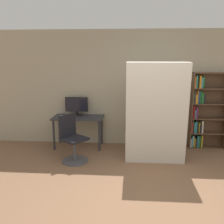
# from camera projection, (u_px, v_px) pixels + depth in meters

# --- Properties ---
(ground_plane) EXTENTS (16.00, 16.00, 0.00)m
(ground_plane) POSITION_uv_depth(u_px,v_px,m) (146.00, 207.00, 3.53)
(ground_plane) COLOR brown
(wall_back) EXTENTS (8.00, 0.06, 2.70)m
(wall_back) POSITION_uv_depth(u_px,v_px,m) (141.00, 89.00, 5.85)
(wall_back) COLOR tan
(wall_back) RESTS_ON ground
(desk) EXTENTS (1.16, 0.59, 0.73)m
(desk) POSITION_uv_depth(u_px,v_px,m) (78.00, 121.00, 5.79)
(desk) COLOR #2D2D33
(desk) RESTS_ON ground
(monitor) EXTENTS (0.54, 0.24, 0.44)m
(monitor) POSITION_uv_depth(u_px,v_px,m) (77.00, 106.00, 5.88)
(monitor) COLOR black
(monitor) RESTS_ON desk
(office_chair) EXTENTS (0.62, 0.62, 0.95)m
(office_chair) POSITION_uv_depth(u_px,v_px,m) (73.00, 142.00, 5.03)
(office_chair) COLOR #4C4C51
(office_chair) RESTS_ON ground
(bookshelf) EXTENTS (0.80, 0.27, 1.75)m
(bookshelf) POSITION_uv_depth(u_px,v_px,m) (204.00, 112.00, 5.73)
(bookshelf) COLOR brown
(bookshelf) RESTS_ON ground
(mattress_near) EXTENTS (1.18, 0.29, 1.99)m
(mattress_near) POSITION_uv_depth(u_px,v_px,m) (157.00, 114.00, 4.82)
(mattress_near) COLOR beige
(mattress_near) RESTS_ON ground
(mattress_far) EXTENTS (1.18, 0.26, 1.99)m
(mattress_far) POSITION_uv_depth(u_px,v_px,m) (155.00, 111.00, 5.09)
(mattress_far) COLOR beige
(mattress_far) RESTS_ON ground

